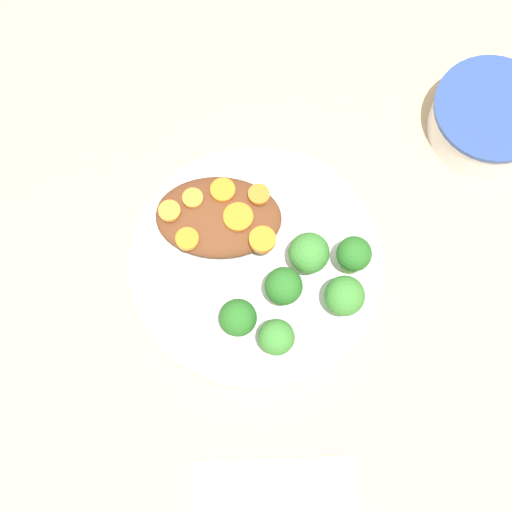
% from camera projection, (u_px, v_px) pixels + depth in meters
% --- Properties ---
extents(ground_plane, '(4.00, 4.00, 0.00)m').
position_uv_depth(ground_plane, '(256.00, 267.00, 0.81)').
color(ground_plane, tan).
extents(plate, '(0.24, 0.24, 0.02)m').
position_uv_depth(plate, '(256.00, 263.00, 0.80)').
color(plate, silver).
rests_on(plate, ground_plane).
extents(dip_bowl, '(0.12, 0.12, 0.05)m').
position_uv_depth(dip_bowl, '(489.00, 117.00, 0.84)').
color(dip_bowl, silver).
rests_on(dip_bowl, ground_plane).
extents(stew_mound, '(0.12, 0.08, 0.03)m').
position_uv_depth(stew_mound, '(219.00, 217.00, 0.80)').
color(stew_mound, brown).
rests_on(stew_mound, plate).
extents(broccoli_floret_0, '(0.03, 0.03, 0.05)m').
position_uv_depth(broccoli_floret_0, '(284.00, 287.00, 0.76)').
color(broccoli_floret_0, '#759E51').
rests_on(broccoli_floret_0, plate).
extents(broccoli_floret_1, '(0.04, 0.04, 0.05)m').
position_uv_depth(broccoli_floret_1, '(309.00, 249.00, 0.77)').
color(broccoli_floret_1, '#759E51').
rests_on(broccoli_floret_1, plate).
extents(broccoli_floret_2, '(0.03, 0.03, 0.05)m').
position_uv_depth(broccoli_floret_2, '(238.00, 318.00, 0.75)').
color(broccoli_floret_2, '#7FA85B').
rests_on(broccoli_floret_2, plate).
extents(broccoli_floret_3, '(0.04, 0.04, 0.05)m').
position_uv_depth(broccoli_floret_3, '(344.00, 297.00, 0.76)').
color(broccoli_floret_3, '#759E51').
rests_on(broccoli_floret_3, plate).
extents(broccoli_floret_4, '(0.03, 0.03, 0.05)m').
position_uv_depth(broccoli_floret_4, '(277.00, 338.00, 0.74)').
color(broccoli_floret_4, '#7FA85B').
rests_on(broccoli_floret_4, plate).
extents(broccoli_floret_5, '(0.03, 0.03, 0.05)m').
position_uv_depth(broccoli_floret_5, '(354.00, 256.00, 0.77)').
color(broccoli_floret_5, '#759E51').
rests_on(broccoli_floret_5, plate).
extents(carrot_slice_0, '(0.03, 0.03, 0.00)m').
position_uv_depth(carrot_slice_0, '(238.00, 217.00, 0.78)').
color(carrot_slice_0, orange).
rests_on(carrot_slice_0, stew_mound).
extents(carrot_slice_1, '(0.02, 0.02, 0.00)m').
position_uv_depth(carrot_slice_1, '(187.00, 239.00, 0.77)').
color(carrot_slice_1, orange).
rests_on(carrot_slice_1, stew_mound).
extents(carrot_slice_2, '(0.02, 0.02, 0.01)m').
position_uv_depth(carrot_slice_2, '(262.00, 240.00, 0.77)').
color(carrot_slice_2, orange).
rests_on(carrot_slice_2, stew_mound).
extents(carrot_slice_3, '(0.02, 0.02, 0.00)m').
position_uv_depth(carrot_slice_3, '(193.00, 198.00, 0.79)').
color(carrot_slice_3, orange).
rests_on(carrot_slice_3, stew_mound).
extents(carrot_slice_4, '(0.02, 0.02, 0.00)m').
position_uv_depth(carrot_slice_4, '(223.00, 190.00, 0.79)').
color(carrot_slice_4, orange).
rests_on(carrot_slice_4, stew_mound).
extents(carrot_slice_5, '(0.02, 0.02, 0.01)m').
position_uv_depth(carrot_slice_5, '(254.00, 194.00, 0.79)').
color(carrot_slice_5, orange).
rests_on(carrot_slice_5, stew_mound).
extents(carrot_slice_6, '(0.02, 0.02, 0.01)m').
position_uv_depth(carrot_slice_6, '(170.00, 211.00, 0.78)').
color(carrot_slice_6, orange).
rests_on(carrot_slice_6, stew_mound).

